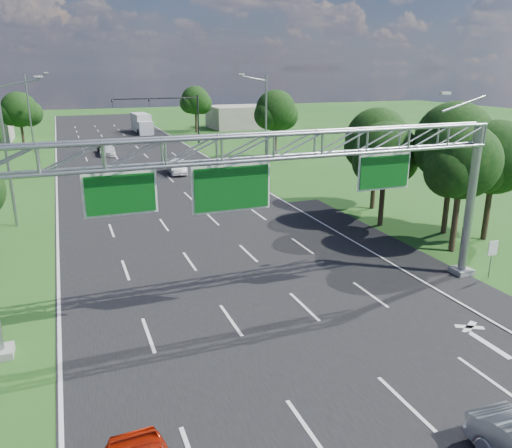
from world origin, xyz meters
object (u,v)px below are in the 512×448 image
regulatory_sign (492,251)px  sign_gantry (272,160)px  traffic_signal (174,108)px  box_truck (142,124)px

regulatory_sign → sign_gantry: bearing=175.2°
regulatory_sign → traffic_signal: (-4.92, 54.02, 3.66)m
sign_gantry → box_truck: bearing=86.0°
sign_gantry → traffic_signal: 53.51m
box_truck → traffic_signal: bearing=-85.1°
regulatory_sign → box_truck: 70.44m
traffic_signal → box_truck: traffic_signal is taller
sign_gantry → box_truck: sign_gantry is taller
traffic_signal → box_truck: 16.61m
regulatory_sign → traffic_signal: 54.37m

